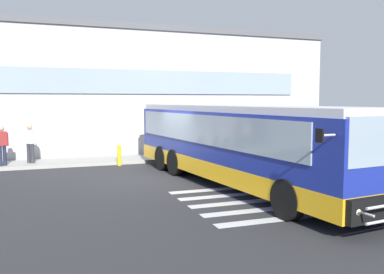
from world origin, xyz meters
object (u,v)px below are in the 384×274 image
(bus_main_foreground, at_px, (239,146))
(passenger_by_doorway, at_px, (2,143))
(passenger_at_curb_edge, at_px, (30,142))
(safety_bollard_yellow, at_px, (119,155))

(bus_main_foreground, xyz_separation_m, passenger_by_doorway, (-7.83, 6.25, -0.22))
(passenger_at_curb_edge, relative_size, safety_bollard_yellow, 1.86)
(passenger_by_doorway, height_order, safety_bollard_yellow, passenger_by_doorway)
(passenger_at_curb_edge, distance_m, safety_bollard_yellow, 3.87)
(safety_bollard_yellow, bearing_deg, passenger_by_doorway, 172.28)
(passenger_by_doorway, xyz_separation_m, passenger_at_curb_edge, (1.10, 0.40, -0.03))
(bus_main_foreground, distance_m, safety_bollard_yellow, 6.45)
(bus_main_foreground, height_order, passenger_by_doorway, bus_main_foreground)
(passenger_at_curb_edge, xyz_separation_m, safety_bollard_yellow, (3.67, -1.05, -0.63))
(bus_main_foreground, bearing_deg, safety_bollard_yellow, 118.66)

